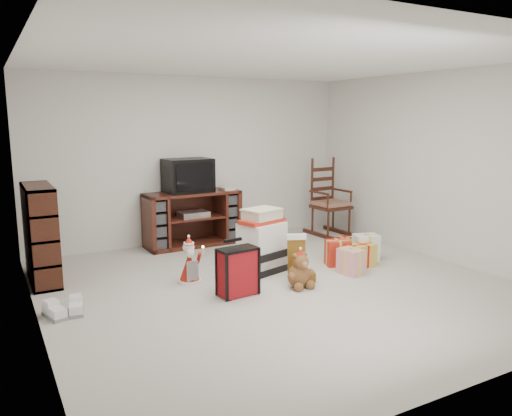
# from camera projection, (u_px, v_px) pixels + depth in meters

# --- Properties ---
(room) EXTENTS (5.01, 5.01, 2.51)m
(room) POSITION_uv_depth(u_px,v_px,m) (279.00, 177.00, 5.44)
(room) COLOR #A6A398
(room) RESTS_ON ground
(tv_stand) EXTENTS (1.42, 0.54, 0.81)m
(tv_stand) POSITION_uv_depth(u_px,v_px,m) (193.00, 219.00, 7.43)
(tv_stand) COLOR #431813
(tv_stand) RESTS_ON floor
(bookshelf) EXTENTS (0.31, 0.93, 1.13)m
(bookshelf) POSITION_uv_depth(u_px,v_px,m) (41.00, 236.00, 5.75)
(bookshelf) COLOR #3C1A10
(bookshelf) RESTS_ON floor
(rocking_chair) EXTENTS (0.56, 0.88, 1.30)m
(rocking_chair) POSITION_uv_depth(u_px,v_px,m) (329.00, 208.00, 8.12)
(rocking_chair) COLOR #3C1A10
(rocking_chair) RESTS_ON floor
(gift_pile) EXTENTS (0.71, 0.60, 0.77)m
(gift_pile) POSITION_uv_depth(u_px,v_px,m) (262.00, 244.00, 6.18)
(gift_pile) COLOR black
(gift_pile) RESTS_ON floor
(red_suitcase) EXTENTS (0.42, 0.25, 0.61)m
(red_suitcase) POSITION_uv_depth(u_px,v_px,m) (238.00, 271.00, 5.33)
(red_suitcase) COLOR maroon
(red_suitcase) RESTS_ON floor
(stocking) EXTENTS (0.29, 0.21, 0.57)m
(stocking) POSITION_uv_depth(u_px,v_px,m) (297.00, 258.00, 5.79)
(stocking) COLOR #0B6616
(stocking) RESTS_ON floor
(teddy_bear) EXTENTS (0.27, 0.24, 0.40)m
(teddy_bear) POSITION_uv_depth(u_px,v_px,m) (299.00, 272.00, 5.60)
(teddy_bear) COLOR brown
(teddy_bear) RESTS_ON floor
(santa_figurine) EXTENTS (0.26, 0.25, 0.54)m
(santa_figurine) POSITION_uv_depth(u_px,v_px,m) (282.00, 251.00, 6.36)
(santa_figurine) COLOR #A71F12
(santa_figurine) RESTS_ON floor
(mrs_claus_figurine) EXTENTS (0.27, 0.25, 0.55)m
(mrs_claus_figurine) POSITION_uv_depth(u_px,v_px,m) (189.00, 265.00, 5.76)
(mrs_claus_figurine) COLOR #A71F12
(mrs_claus_figurine) RESTS_ON floor
(sneaker_pair) EXTENTS (0.40, 0.34, 0.11)m
(sneaker_pair) POSITION_uv_depth(u_px,v_px,m) (65.00, 310.00, 4.82)
(sneaker_pair) COLOR white
(sneaker_pair) RESTS_ON floor
(gift_cluster) EXTENTS (0.81, 1.13, 0.28)m
(gift_cluster) POSITION_uv_depth(u_px,v_px,m) (350.00, 252.00, 6.58)
(gift_cluster) COLOR #B22514
(gift_cluster) RESTS_ON floor
(crt_television) EXTENTS (0.69, 0.52, 0.49)m
(crt_television) POSITION_uv_depth(u_px,v_px,m) (188.00, 175.00, 7.31)
(crt_television) COLOR black
(crt_television) RESTS_ON tv_stand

